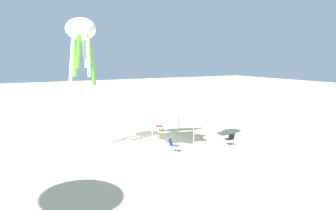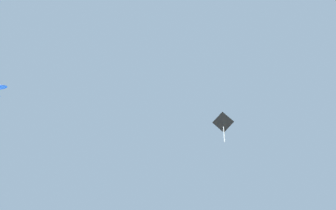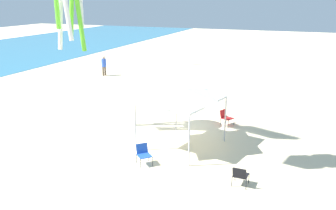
{
  "view_description": "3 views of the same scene",
  "coord_description": "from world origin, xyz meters",
  "views": [
    {
      "loc": [
        -24.36,
        10.98,
        5.97
      ],
      "look_at": [
        -4.28,
        -0.35,
        2.81
      ],
      "focal_mm": 38.85,
      "sensor_mm": 36.0,
      "label": 1
    },
    {
      "loc": [
        -16.08,
        8.17,
        2.92
      ],
      "look_at": [
        -1.74,
        14.27,
        9.08
      ],
      "focal_mm": 29.59,
      "sensor_mm": 36.0,
      "label": 2
    },
    {
      "loc": [
        -17.93,
        -6.25,
        6.7
      ],
      "look_at": [
        -3.97,
        -0.73,
        2.24
      ],
      "focal_mm": 39.17,
      "sensor_mm": 36.0,
      "label": 3
    }
  ],
  "objects": [
    {
      "name": "folding_chair_left_of_tent",
      "position": [
        -5.75,
        -4.26,
        0.47
      ],
      "size": [
        0.64,
        0.56,
        0.82
      ],
      "rotation": [
        0.0,
        0.0,
        1.54
      ],
      "color": "black",
      "rests_on": "ground"
    },
    {
      "name": "ground",
      "position": [
        0.0,
        0.0,
        -0.05
      ],
      "size": [
        120.0,
        120.0,
        0.1
      ],
      "primitive_type": "cube",
      "color": "beige"
    },
    {
      "name": "folding_chair_right_of_tent",
      "position": [
        -5.3,
        -0.15,
        0.47
      ],
      "size": [
        0.81,
        0.81,
        0.82
      ],
      "rotation": [
        0.0,
        0.0,
        5.5
      ],
      "color": "black",
      "rests_on": "ground"
    },
    {
      "name": "canopy_tent",
      "position": [
        -2.92,
        -0.99,
        2.48
      ],
      "size": [
        3.91,
        3.56,
        2.8
      ],
      "rotation": [
        0.0,
        0.0,
        -0.23
      ],
      "color": "#B7B7BC",
      "rests_on": "ground"
    },
    {
      "name": "person_beachcomber",
      "position": [
        9.54,
        10.67,
        1.02
      ],
      "size": [
        0.46,
        0.41,
        1.73
      ],
      "rotation": [
        0.0,
        0.0,
        3.07
      ],
      "color": "brown",
      "rests_on": "ground"
    },
    {
      "name": "folding_chair_near_cooler",
      "position": [
        0.69,
        -2.23,
        0.47
      ],
      "size": [
        0.72,
        0.78,
        0.82
      ],
      "rotation": [
        0.0,
        0.0,
        5.87
      ],
      "color": "black",
      "rests_on": "ground"
    }
  ]
}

